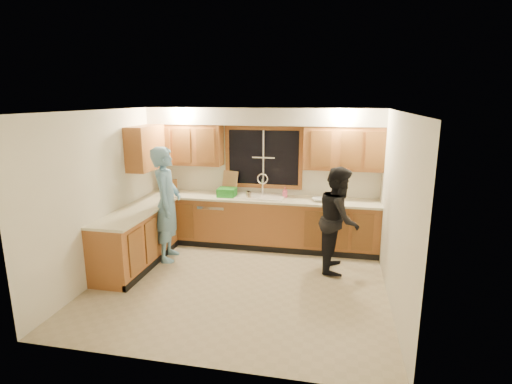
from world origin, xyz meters
The scene contains 26 objects.
floor centered at (0.00, 0.00, 0.00)m, with size 4.20×4.20×0.00m, color #B8AA8E.
ceiling centered at (0.00, 0.00, 2.50)m, with size 4.20×4.20×0.00m, color silver.
wall_back centered at (0.00, 1.90, 1.25)m, with size 4.20×4.20×0.00m, color white.
wall_left centered at (-2.10, 0.00, 1.25)m, with size 3.80×3.80×0.00m, color white.
wall_right centered at (2.10, 0.00, 1.25)m, with size 3.80×3.80×0.00m, color white.
base_cabinets_back centered at (0.00, 1.60, 0.44)m, with size 4.20×0.60×0.88m, color #A56230.
base_cabinets_left centered at (-1.80, 0.35, 0.44)m, with size 0.60×1.90×0.88m, color #A56230.
countertop_back centered at (0.00, 1.58, 0.90)m, with size 4.20×0.63×0.04m, color #EEE7C8.
countertop_left centered at (-1.79, 0.35, 0.90)m, with size 0.63×1.90×0.04m, color #EEE7C8.
upper_cabinets_left centered at (-1.43, 1.73, 1.83)m, with size 1.35×0.33×0.75m, color #A56230.
upper_cabinets_right centered at (1.43, 1.73, 1.83)m, with size 1.35×0.33×0.75m, color #A56230.
upper_cabinets_return centered at (-1.94, 1.12, 1.83)m, with size 0.33×0.90×0.75m, color #A56230.
soffit centered at (0.00, 1.72, 2.35)m, with size 4.20×0.35×0.30m, color silver.
window_frame centered at (0.00, 1.89, 1.60)m, with size 1.44×0.03×1.14m.
sink centered at (0.00, 1.60, 0.86)m, with size 0.86×0.52×0.57m.
dishwasher centered at (-0.85, 1.59, 0.41)m, with size 0.60×0.56×0.82m, color white.
stove centered at (-1.80, -0.22, 0.45)m, with size 0.58×0.75×0.90m, color white.
man centered at (-1.40, 0.70, 0.95)m, with size 0.70×0.46×1.91m, color #689EC6.
woman centered at (1.40, 0.83, 0.83)m, with size 0.80×0.63×1.65m, color black.
knife_block centered at (-1.69, 1.67, 1.04)m, with size 0.13×0.11×0.24m, color brown.
cutting_board centered at (-0.62, 1.80, 1.13)m, with size 0.32×0.02×0.42m, color tan.
dish_crate centered at (-0.61, 1.56, 0.99)m, with size 0.32×0.30×0.15m, color #25912B.
soap_bottle centered at (0.43, 1.69, 1.01)m, with size 0.08×0.09×0.19m, color #EA5981.
bowl centered at (1.05, 1.52, 0.95)m, with size 0.24×0.24×0.06m, color silver.
can_left centered at (-0.21, 1.51, 0.98)m, with size 0.07×0.07×0.12m, color beige.
can_right centered at (-0.17, 1.43, 0.98)m, with size 0.07×0.07×0.13m, color beige.
Camera 1 is at (1.32, -5.25, 2.67)m, focal length 28.00 mm.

